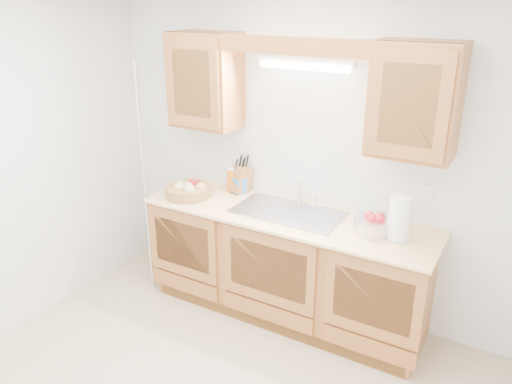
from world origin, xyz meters
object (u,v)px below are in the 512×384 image
Objects in this scene: fruit_basket at (189,189)px; knife_block at (241,179)px; paper_towel at (400,218)px; apple_bowl at (374,224)px.

fruit_basket is 0.45m from knife_block.
knife_block is at bearing 171.03° from paper_towel.
paper_towel reaches higher than knife_block.
paper_towel is at bearing -7.97° from apple_bowl.
paper_towel is (1.73, 0.07, 0.10)m from fruit_basket.
knife_block is 0.88× the size of paper_towel.
paper_towel is 1.20× the size of apple_bowl.
apple_bowl is (1.55, 0.10, 0.01)m from fruit_basket.
apple_bowl is at bearing 3.57° from fruit_basket.
knife_block is 1.41m from paper_towel.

